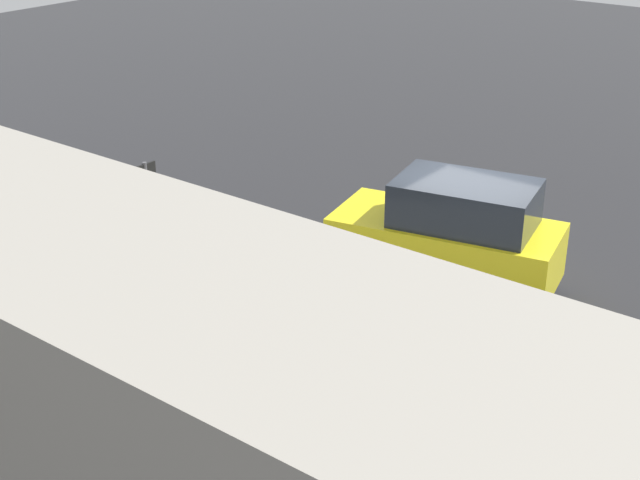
{
  "coord_description": "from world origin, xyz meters",
  "views": [
    {
      "loc": [
        -6.58,
        12.97,
        7.35
      ],
      "look_at": [
        2.05,
        1.72,
        0.9
      ],
      "focal_mm": 50.0,
      "sensor_mm": 36.0,
      "label": 1
    }
  ],
  "objects": [
    {
      "name": "ground_plane",
      "position": [
        0.0,
        0.0,
        0.0
      ],
      "size": [
        60.0,
        60.0,
        0.0
      ],
      "primitive_type": "plane",
      "color": "black"
    },
    {
      "name": "kerb_strip",
      "position": [
        0.0,
        4.2,
        0.02
      ],
      "size": [
        24.0,
        3.2,
        0.04
      ],
      "primitive_type": "cube",
      "color": "slate",
      "rests_on": "ground"
    },
    {
      "name": "moving_hatchback",
      "position": [
        0.2,
        0.42,
        1.03
      ],
      "size": [
        4.17,
        2.46,
        2.06
      ],
      "color": "yellow",
      "rests_on": "ground"
    },
    {
      "name": "fire_hydrant",
      "position": [
        4.14,
        2.97,
        0.4
      ],
      "size": [
        0.42,
        0.31,
        0.8
      ],
      "color": "#197A2D",
      "rests_on": "ground"
    },
    {
      "name": "pedestrian",
      "position": [
        5.28,
        3.12,
        0.96
      ],
      "size": [
        0.29,
        0.57,
        1.62
      ],
      "color": "blue",
      "rests_on": "ground"
    },
    {
      "name": "metal_railing",
      "position": [
        -1.66,
        5.93,
        0.72
      ],
      "size": [
        8.03,
        0.04,
        1.05
      ],
      "color": "#B7BABF",
      "rests_on": "ground"
    },
    {
      "name": "sign_post",
      "position": [
        4.27,
        3.63,
        1.58
      ],
      "size": [
        0.07,
        0.44,
        2.4
      ],
      "color": "#4C4C51",
      "rests_on": "ground"
    },
    {
      "name": "puddle_patch",
      "position": [
        0.52,
        0.79,
        0.0
      ],
      "size": [
        3.46,
        3.46,
        0.01
      ],
      "primitive_type": "cylinder",
      "color": "black",
      "rests_on": "ground"
    },
    {
      "name": "building_block",
      "position": [
        0.18,
        9.15,
        2.31
      ],
      "size": [
        15.2,
        2.4,
        4.62
      ],
      "primitive_type": "cube",
      "color": "gray",
      "rests_on": "ground"
    }
  ]
}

